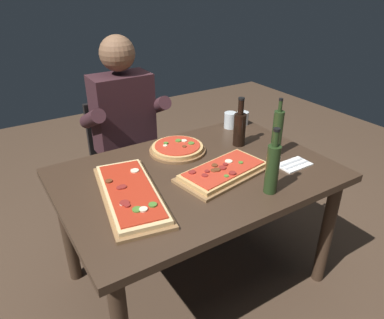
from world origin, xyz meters
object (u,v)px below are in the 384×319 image
object	(u,v)px
pizza_rectangular_front	(224,172)
tumbler_far_side	(243,118)
pizza_round_far	(177,148)
oil_bottle_amber	(277,132)
vinegar_bottle_green	(240,127)
dining_table	(197,187)
diner_chair	(123,156)
seated_diner	(127,128)
wine_bottle_dark	(272,167)
tumbler_near_camera	(230,120)
pizza_rectangular_left	(131,193)

from	to	relation	value
pizza_rectangular_front	tumbler_far_side	distance (m)	0.71
pizza_round_far	tumbler_far_side	world-z (taller)	tumbler_far_side
oil_bottle_amber	vinegar_bottle_green	bearing A→B (deg)	114.54
dining_table	diner_chair	world-z (taller)	diner_chair
diner_chair	seated_diner	distance (m)	0.28
diner_chair	dining_table	bearing A→B (deg)	-84.81
wine_bottle_dark	oil_bottle_amber	world-z (taller)	oil_bottle_amber
tumbler_far_side	dining_table	bearing A→B (deg)	-148.00
pizza_round_far	oil_bottle_amber	distance (m)	0.57
tumbler_near_camera	dining_table	bearing A→B (deg)	-143.02
pizza_rectangular_front	diner_chair	distance (m)	1.01
pizza_rectangular_left	vinegar_bottle_green	distance (m)	0.80
dining_table	vinegar_bottle_green	bearing A→B (deg)	20.23
pizza_rectangular_front	vinegar_bottle_green	xyz separation A→B (m)	(0.29, 0.24, 0.09)
pizza_rectangular_front	tumbler_near_camera	size ratio (longest dim) A/B	5.01
pizza_round_far	seated_diner	xyz separation A→B (m)	(-0.11, 0.48, -0.02)
pizza_rectangular_front	oil_bottle_amber	size ratio (longest dim) A/B	1.59
oil_bottle_amber	dining_table	bearing A→B (deg)	172.46
vinegar_bottle_green	pizza_round_far	bearing A→B (deg)	162.02
dining_table	seated_diner	bearing A→B (deg)	96.03
pizza_rectangular_front	seated_diner	distance (m)	0.85
pizza_rectangular_left	tumbler_near_camera	xyz separation A→B (m)	(0.90, 0.42, 0.03)
seated_diner	pizza_rectangular_front	bearing A→B (deg)	-78.26
wine_bottle_dark	vinegar_bottle_green	size ratio (longest dim) A/B	1.10
seated_diner	tumbler_far_side	bearing A→B (deg)	-26.68
pizza_round_far	seated_diner	size ratio (longest dim) A/B	0.24
oil_bottle_amber	vinegar_bottle_green	world-z (taller)	oil_bottle_amber
pizza_round_far	diner_chair	world-z (taller)	diner_chair
vinegar_bottle_green	diner_chair	bearing A→B (deg)	123.31
dining_table	diner_chair	size ratio (longest dim) A/B	1.61
pizza_rectangular_front	diner_chair	bearing A→B (deg)	100.30
wine_bottle_dark	pizza_rectangular_front	bearing A→B (deg)	110.42
pizza_round_far	pizza_rectangular_left	bearing A→B (deg)	-145.10
tumbler_far_side	diner_chair	world-z (taller)	diner_chair
pizza_rectangular_left	oil_bottle_amber	bearing A→B (deg)	-1.97
pizza_rectangular_front	wine_bottle_dark	size ratio (longest dim) A/B	1.62
tumbler_near_camera	diner_chair	distance (m)	0.81
pizza_rectangular_front	vinegar_bottle_green	world-z (taller)	vinegar_bottle_green
pizza_rectangular_left	vinegar_bottle_green	bearing A→B (deg)	12.90
pizza_rectangular_left	seated_diner	xyz separation A→B (m)	(0.31, 0.77, -0.02)
diner_chair	seated_diner	world-z (taller)	seated_diner
dining_table	seated_diner	size ratio (longest dim) A/B	1.05
tumbler_near_camera	seated_diner	distance (m)	0.69
oil_bottle_amber	wine_bottle_dark	bearing A→B (deg)	-137.14
oil_bottle_amber	seated_diner	bearing A→B (deg)	125.13
pizza_rectangular_front	pizza_rectangular_left	world-z (taller)	same
dining_table	oil_bottle_amber	size ratio (longest dim) A/B	4.26
vinegar_bottle_green	tumbler_far_side	xyz separation A→B (m)	(0.23, 0.24, -0.07)
pizza_round_far	wine_bottle_dark	size ratio (longest dim) A/B	1.01
pizza_rectangular_front	tumbler_far_side	xyz separation A→B (m)	(0.52, 0.48, 0.02)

